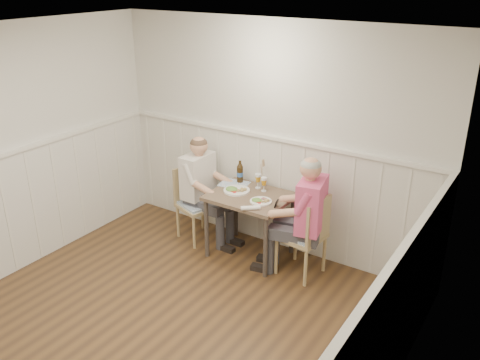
{
  "coord_description": "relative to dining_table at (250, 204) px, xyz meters",
  "views": [
    {
      "loc": [
        2.66,
        -2.49,
        3.06
      ],
      "look_at": [
        -0.02,
        1.64,
        1.0
      ],
      "focal_mm": 38.0,
      "sensor_mm": 36.0,
      "label": 1
    }
  ],
  "objects": [
    {
      "name": "ground_plane",
      "position": [
        0.02,
        -1.84,
        -0.65
      ],
      "size": [
        4.5,
        4.5,
        0.0
      ],
      "primitive_type": "plane",
      "color": "#422D1B"
    },
    {
      "name": "room_shell",
      "position": [
        0.02,
        -1.84,
        0.87
      ],
      "size": [
        4.04,
        4.54,
        2.6
      ],
      "color": "silver",
      "rests_on": "ground"
    },
    {
      "name": "wainscot",
      "position": [
        0.02,
        -1.15,
        0.04
      ],
      "size": [
        4.0,
        4.49,
        1.34
      ],
      "color": "silver",
      "rests_on": "ground"
    },
    {
      "name": "dining_table",
      "position": [
        0.0,
        0.0,
        0.0
      ],
      "size": [
        0.87,
        0.7,
        0.75
      ],
      "color": "brown",
      "rests_on": "ground"
    },
    {
      "name": "chair_right",
      "position": [
        0.71,
        -0.03,
        -0.15
      ],
      "size": [
        0.48,
        0.48,
        0.91
      ],
      "color": "tan",
      "rests_on": "ground"
    },
    {
      "name": "chair_left",
      "position": [
        -0.78,
        0.01,
        -0.16
      ],
      "size": [
        0.53,
        0.53,
        0.89
      ],
      "color": "tan",
      "rests_on": "ground"
    },
    {
      "name": "man_in_pink",
      "position": [
        0.72,
        -0.04,
        -0.07
      ],
      "size": [
        0.69,
        0.5,
        1.37
      ],
      "color": "#3F3F47",
      "rests_on": "ground"
    },
    {
      "name": "diner_cream",
      "position": [
        -0.7,
        0.03,
        -0.1
      ],
      "size": [
        0.61,
        0.43,
        1.31
      ],
      "color": "#3F3F47",
      "rests_on": "ground"
    },
    {
      "name": "plate_man",
      "position": [
        0.19,
        -0.09,
        0.12
      ],
      "size": [
        0.24,
        0.24,
        0.06
      ],
      "color": "white",
      "rests_on": "dining_table"
    },
    {
      "name": "plate_diner",
      "position": [
        -0.19,
        -0.01,
        0.13
      ],
      "size": [
        0.3,
        0.3,
        0.07
      ],
      "color": "white",
      "rests_on": "dining_table"
    },
    {
      "name": "beer_glass_a",
      "position": [
        0.07,
        0.18,
        0.22
      ],
      "size": [
        0.07,
        0.07,
        0.17
      ],
      "color": "silver",
      "rests_on": "dining_table"
    },
    {
      "name": "beer_glass_b",
      "position": [
        -0.03,
        0.21,
        0.22
      ],
      "size": [
        0.07,
        0.07,
        0.17
      ],
      "color": "silver",
      "rests_on": "dining_table"
    },
    {
      "name": "beer_bottle",
      "position": [
        -0.29,
        0.24,
        0.22
      ],
      "size": [
        0.07,
        0.07,
        0.27
      ],
      "color": "black",
      "rests_on": "dining_table"
    },
    {
      "name": "rolled_napkin",
      "position": [
        0.2,
        -0.31,
        0.13
      ],
      "size": [
        0.19,
        0.16,
        0.04
      ],
      "color": "white",
      "rests_on": "dining_table"
    },
    {
      "name": "grass_vase",
      "position": [
        -0.02,
        0.28,
        0.26
      ],
      "size": [
        0.04,
        0.04,
        0.35
      ],
      "color": "silver",
      "rests_on": "dining_table"
    },
    {
      "name": "gingham_mat",
      "position": [
        -0.31,
        0.16,
        0.11
      ],
      "size": [
        0.36,
        0.31,
        0.01
      ],
      "color": "#567BAC",
      "rests_on": "dining_table"
    }
  ]
}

